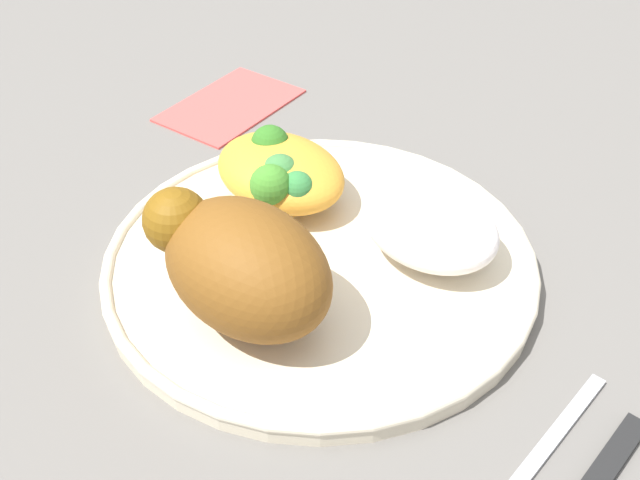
{
  "coord_description": "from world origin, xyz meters",
  "views": [
    {
      "loc": [
        -0.27,
        0.27,
        0.33
      ],
      "look_at": [
        0.0,
        0.0,
        0.02
      ],
      "focal_mm": 42.95,
      "sensor_mm": 36.0,
      "label": 1
    }
  ],
  "objects_px": {
    "roasted_chicken": "(241,264)",
    "plate": "(320,260)",
    "napkin": "(230,104)",
    "fork": "(527,470)",
    "rice_pile": "(430,226)",
    "mac_cheese_with_broccoli": "(280,171)"
  },
  "relations": [
    {
      "from": "rice_pile",
      "to": "mac_cheese_with_broccoli",
      "type": "relative_size",
      "value": 0.92
    },
    {
      "from": "plate",
      "to": "napkin",
      "type": "height_order",
      "value": "plate"
    },
    {
      "from": "mac_cheese_with_broccoli",
      "to": "plate",
      "type": "bearing_deg",
      "value": 159.42
    },
    {
      "from": "plate",
      "to": "mac_cheese_with_broccoli",
      "type": "bearing_deg",
      "value": -20.58
    },
    {
      "from": "mac_cheese_with_broccoli",
      "to": "fork",
      "type": "relative_size",
      "value": 0.71
    },
    {
      "from": "plate",
      "to": "fork",
      "type": "distance_m",
      "value": 0.19
    },
    {
      "from": "roasted_chicken",
      "to": "plate",
      "type": "bearing_deg",
      "value": -84.25
    },
    {
      "from": "rice_pile",
      "to": "napkin",
      "type": "distance_m",
      "value": 0.26
    },
    {
      "from": "roasted_chicken",
      "to": "napkin",
      "type": "xyz_separation_m",
      "value": [
        0.22,
        -0.17,
        -0.05
      ]
    },
    {
      "from": "plate",
      "to": "fork",
      "type": "relative_size",
      "value": 1.98
    },
    {
      "from": "napkin",
      "to": "roasted_chicken",
      "type": "bearing_deg",
      "value": 142.18
    },
    {
      "from": "roasted_chicken",
      "to": "fork",
      "type": "relative_size",
      "value": 0.86
    },
    {
      "from": "rice_pile",
      "to": "fork",
      "type": "height_order",
      "value": "rice_pile"
    },
    {
      "from": "plate",
      "to": "fork",
      "type": "bearing_deg",
      "value": 168.75
    },
    {
      "from": "plate",
      "to": "mac_cheese_with_broccoli",
      "type": "distance_m",
      "value": 0.07
    },
    {
      "from": "roasted_chicken",
      "to": "fork",
      "type": "xyz_separation_m",
      "value": [
        -0.18,
        -0.03,
        -0.05
      ]
    },
    {
      "from": "rice_pile",
      "to": "fork",
      "type": "relative_size",
      "value": 0.65
    },
    {
      "from": "roasted_chicken",
      "to": "rice_pile",
      "type": "xyz_separation_m",
      "value": [
        -0.04,
        -0.12,
        -0.02
      ]
    },
    {
      "from": "mac_cheese_with_broccoli",
      "to": "napkin",
      "type": "height_order",
      "value": "mac_cheese_with_broccoli"
    },
    {
      "from": "roasted_chicken",
      "to": "napkin",
      "type": "relative_size",
      "value": 1.02
    },
    {
      "from": "fork",
      "to": "napkin",
      "type": "xyz_separation_m",
      "value": [
        0.39,
        -0.13,
        -0.0
      ]
    },
    {
      "from": "roasted_chicken",
      "to": "napkin",
      "type": "bearing_deg",
      "value": -37.82
    }
  ]
}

